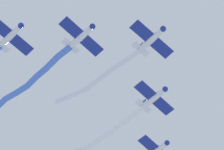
# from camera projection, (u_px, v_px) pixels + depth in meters

# --- Properties ---
(airplane_lead) EXTENTS (5.83, 6.61, 1.80)m
(airplane_lead) POSITION_uv_depth(u_px,v_px,m) (152.00, 39.00, 69.76)
(airplane_lead) COLOR silver
(smoke_trail_lead) EXTENTS (14.14, 8.44, 2.33)m
(smoke_trail_lead) POSITION_uv_depth(u_px,v_px,m) (97.00, 79.00, 73.84)
(smoke_trail_lead) COLOR white
(airplane_left_wing) EXTENTS (5.76, 6.73, 1.80)m
(airplane_left_wing) POSITION_uv_depth(u_px,v_px,m) (154.00, 98.00, 74.76)
(airplane_left_wing) COLOR silver
(smoke_trail_left_wing) EXTENTS (21.04, 11.79, 1.15)m
(smoke_trail_left_wing) POSITION_uv_depth(u_px,v_px,m) (84.00, 146.00, 79.46)
(smoke_trail_left_wing) COLOR white
(airplane_right_wing) EXTENTS (5.76, 6.73, 1.80)m
(airplane_right_wing) POSITION_uv_depth(u_px,v_px,m) (81.00, 37.00, 69.88)
(airplane_right_wing) COLOR silver
(smoke_trail_right_wing) EXTENTS (14.74, 11.03, 3.57)m
(smoke_trail_right_wing) POSITION_uv_depth(u_px,v_px,m) (31.00, 80.00, 74.94)
(smoke_trail_right_wing) COLOR #4C75DB
(airplane_slot) EXTENTS (5.71, 6.80, 1.80)m
(airplane_slot) POSITION_uv_depth(u_px,v_px,m) (156.00, 150.00, 79.51)
(airplane_slot) COLOR silver
(airplane_trail) EXTENTS (5.75, 6.74, 1.80)m
(airplane_trail) POSITION_uv_depth(u_px,v_px,m) (11.00, 36.00, 69.48)
(airplane_trail) COLOR silver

